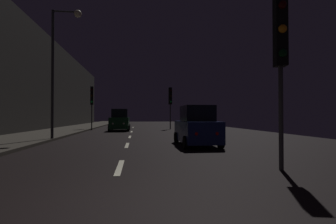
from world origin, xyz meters
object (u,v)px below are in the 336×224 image
Objects in this scene: car_approaching_headlights at (120,121)px; car_parked_right_near at (197,127)px; traffic_light_near_right at (281,44)px; traffic_light_far_left at (92,99)px; streetlamp_overhead at (61,54)px; traffic_light_far_right at (170,99)px.

car_parked_right_near is (4.59, -13.60, -0.10)m from car_approaching_headlights.
car_parked_right_near is (-0.90, 5.92, -2.48)m from traffic_light_near_right.
car_approaching_headlights is at bearing 18.65° from car_parked_right_near.
traffic_light_far_left is 12.03m from streetlamp_overhead.
traffic_light_near_right is 12.41m from streetlamp_overhead.
traffic_light_far_left reaches higher than car_parked_right_near.
car_approaching_headlights is at bearing 75.15° from streetlamp_overhead.
traffic_light_far_right is 15.23m from streetlamp_overhead.
car_approaching_headlights is (2.76, 10.39, -4.07)m from streetlamp_overhead.
car_parked_right_near is (-0.80, -15.96, -2.48)m from traffic_light_far_right.
car_approaching_headlights is (2.99, -1.50, -2.29)m from traffic_light_far_left.
traffic_light_far_right is at bearing -2.89° from car_parked_right_near.
traffic_light_near_right reaches higher than traffic_light_far_left.
streetlamp_overhead is (-8.24, 9.12, 1.68)m from traffic_light_near_right.
traffic_light_far_right is 6.35m from car_approaching_headlights.
traffic_light_near_right is 1.09× the size of car_approaching_headlights.
traffic_light_far_left is 4.05m from car_approaching_headlights.
traffic_light_far_right is 1.09× the size of car_approaching_headlights.
traffic_light_far_left is 17.06m from car_parked_right_near.
car_approaching_headlights is 14.35m from car_parked_right_near.
car_parked_right_near is at bearing -158.20° from traffic_light_near_right.
streetlamp_overhead is at bearing 66.44° from car_parked_right_near.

